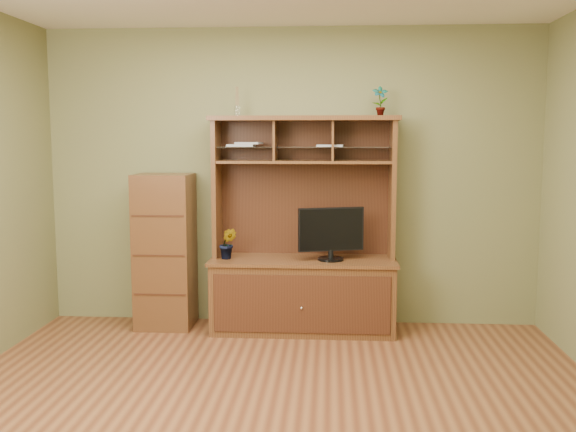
{
  "coord_description": "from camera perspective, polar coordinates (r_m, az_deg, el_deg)",
  "views": [
    {
      "loc": [
        0.36,
        -3.87,
        1.72
      ],
      "look_at": [
        0.02,
        1.2,
        1.09
      ],
      "focal_mm": 40.0,
      "sensor_mm": 36.0,
      "label": 1
    }
  ],
  "objects": [
    {
      "name": "media_hutch",
      "position": [
        5.73,
        1.35,
        -5.02
      ],
      "size": [
        1.66,
        0.61,
        1.9
      ],
      "color": "#442413",
      "rests_on": "room"
    },
    {
      "name": "top_plant",
      "position": [
        5.7,
        8.18,
        10.1
      ],
      "size": [
        0.14,
        0.1,
        0.26
      ],
      "primitive_type": "imported",
      "rotation": [
        0.0,
        0.0,
        0.02
      ],
      "color": "#406C25",
      "rests_on": "media_hutch"
    },
    {
      "name": "room",
      "position": [
        3.9,
        -1.51,
        1.62
      ],
      "size": [
        4.54,
        4.04,
        2.74
      ],
      "color": "brown",
      "rests_on": "ground"
    },
    {
      "name": "reed_diffuser",
      "position": [
        5.74,
        -4.55,
        9.84
      ],
      "size": [
        0.05,
        0.05,
        0.26
      ],
      "color": "silver",
      "rests_on": "media_hutch"
    },
    {
      "name": "monitor",
      "position": [
        5.57,
        3.84,
        -1.48
      ],
      "size": [
        0.57,
        0.22,
        0.46
      ],
      "rotation": [
        0.0,
        0.0,
        0.29
      ],
      "color": "black",
      "rests_on": "media_hutch"
    },
    {
      "name": "side_cabinet",
      "position": [
        5.91,
        -10.86,
        -3.06
      ],
      "size": [
        0.5,
        0.45,
        1.39
      ],
      "color": "#442413",
      "rests_on": "room"
    },
    {
      "name": "orchid_plant",
      "position": [
        5.66,
        -5.37,
        -2.45
      ],
      "size": [
        0.15,
        0.13,
        0.28
      ],
      "primitive_type": "imported",
      "rotation": [
        0.0,
        0.0,
        -0.02
      ],
      "color": "#285C1F",
      "rests_on": "media_hutch"
    },
    {
      "name": "magazines",
      "position": [
        5.7,
        -1.4,
        6.34
      ],
      "size": [
        1.03,
        0.2,
        0.04
      ],
      "color": "#ADACB1",
      "rests_on": "media_hutch"
    }
  ]
}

